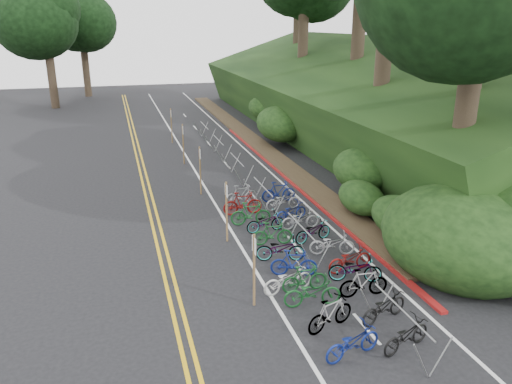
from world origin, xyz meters
TOP-DOWN VIEW (x-y plane):
  - ground at (0.00, 0.00)m, footprint 120.00×120.00m
  - road_markings at (0.63, 10.10)m, footprint 7.47×80.00m
  - red_curb at (5.70, 12.00)m, footprint 0.25×28.00m
  - embankment at (12.96, 19.04)m, footprint 14.30×48.14m
  - bike_rack_front at (3.59, -2.93)m, footprint 1.11×2.92m
  - bike_racks_rest at (3.00, 13.00)m, footprint 1.14×23.00m
  - signpost_near at (0.34, 0.11)m, footprint 0.08×0.40m
  - signposts_rest at (0.60, 14.00)m, footprint 0.08×18.40m
  - bike_front at (1.60, 0.57)m, footprint 0.89×1.82m
  - bike_valet at (3.03, 2.86)m, footprint 3.08×13.84m

SIDE VIEW (x-z plane):
  - ground at x=0.00m, z-range 0.00..0.00m
  - road_markings at x=0.63m, z-range 0.00..0.01m
  - red_curb at x=5.70m, z-range 0.00..0.10m
  - bike_front at x=1.60m, z-range 0.00..0.92m
  - bike_valet at x=3.03m, z-range -0.07..1.01m
  - bike_rack_front at x=3.59m, z-range 0.26..1.35m
  - bike_racks_rest at x=3.00m, z-range 0.27..1.44m
  - signpost_near at x=0.34m, z-range 0.18..2.57m
  - signposts_rest at x=0.60m, z-range 0.18..2.68m
  - embankment at x=12.96m, z-range -1.99..7.12m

